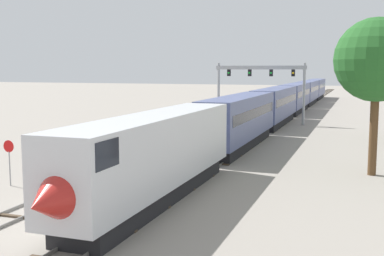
{
  "coord_description": "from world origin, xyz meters",
  "views": [
    {
      "loc": [
        12.57,
        -20.8,
        7.27
      ],
      "look_at": [
        1.0,
        12.0,
        3.0
      ],
      "focal_mm": 45.07,
      "sensor_mm": 36.0,
      "label": 1
    }
  ],
  "objects_px": {
    "stop_sign": "(9,156)",
    "trackside_tree_left": "(377,60)",
    "passenger_train": "(287,100)",
    "signal_gantry": "(260,79)"
  },
  "relations": [
    {
      "from": "stop_sign",
      "to": "trackside_tree_left",
      "type": "xyz_separation_m",
      "value": [
        21.43,
        10.83,
        5.97
      ]
    },
    {
      "from": "passenger_train",
      "to": "signal_gantry",
      "type": "xyz_separation_m",
      "value": [
        -2.25,
        -9.16,
        3.29
      ]
    },
    {
      "from": "passenger_train",
      "to": "trackside_tree_left",
      "type": "bearing_deg",
      "value": -73.2
    },
    {
      "from": "passenger_train",
      "to": "stop_sign",
      "type": "height_order",
      "value": "passenger_train"
    },
    {
      "from": "signal_gantry",
      "to": "trackside_tree_left",
      "type": "distance_m",
      "value": 31.87
    },
    {
      "from": "trackside_tree_left",
      "to": "passenger_train",
      "type": "bearing_deg",
      "value": 106.8
    },
    {
      "from": "passenger_train",
      "to": "stop_sign",
      "type": "bearing_deg",
      "value": -101.6
    },
    {
      "from": "passenger_train",
      "to": "trackside_tree_left",
      "type": "xyz_separation_m",
      "value": [
        11.43,
        -37.87,
        5.23
      ]
    },
    {
      "from": "passenger_train",
      "to": "stop_sign",
      "type": "relative_size",
      "value": 40.51
    },
    {
      "from": "passenger_train",
      "to": "signal_gantry",
      "type": "bearing_deg",
      "value": -103.81
    }
  ]
}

